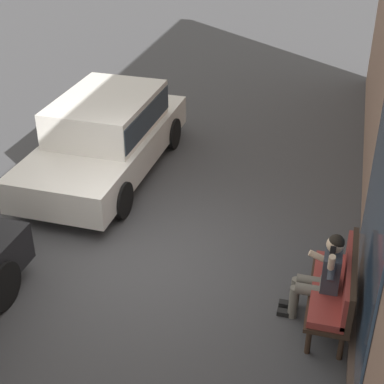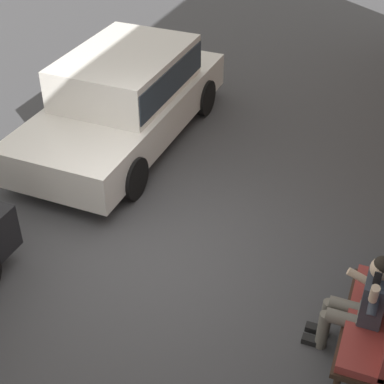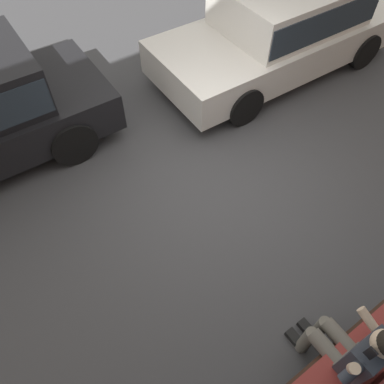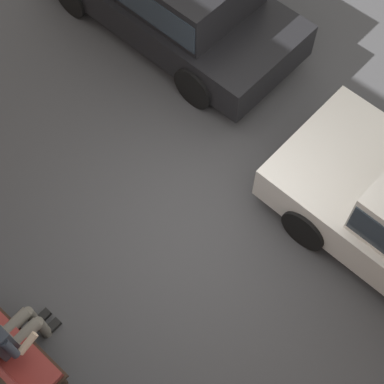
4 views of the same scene
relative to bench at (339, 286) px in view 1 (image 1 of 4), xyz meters
name	(u,v)px [view 1 (image 1 of 4)]	position (x,y,z in m)	size (l,w,h in m)	color
ground_plane	(142,258)	(-0.61, -2.90, -0.56)	(60.00, 60.00, 0.00)	#424244
bench	(339,286)	(0.00, 0.00, 0.00)	(1.54, 0.55, 0.99)	#332319
person_on_phone	(322,275)	(0.00, -0.22, 0.13)	(0.73, 0.74, 1.32)	#6B665B
parked_car_near	(106,132)	(-3.12, -4.44, 0.24)	(4.47, 2.00, 1.48)	white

